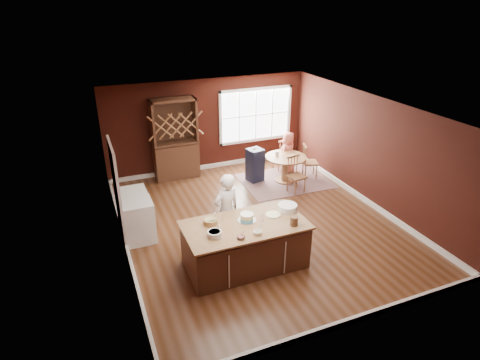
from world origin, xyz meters
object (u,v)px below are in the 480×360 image
(chair_north, at_px, (281,153))
(chair_south, at_px, (297,175))
(kitchen_island, at_px, (245,246))
(seated_woman, at_px, (288,153))
(dining_table, at_px, (285,164))
(high_chair, at_px, (255,164))
(washer, at_px, (139,221))
(baker, at_px, (226,211))
(hutch, at_px, (175,139))
(layer_cake, at_px, (247,217))
(toddler, at_px, (256,154))
(dryer, at_px, (134,208))
(chair_east, at_px, (310,161))

(chair_north, bearing_deg, chair_south, 73.38)
(kitchen_island, distance_m, chair_south, 3.46)
(chair_north, height_order, seated_woman, seated_woman)
(dining_table, relative_size, high_chair, 1.16)
(seated_woman, relative_size, washer, 1.37)
(baker, xyz_separation_m, chair_north, (2.93, 3.22, -0.33))
(hutch, bearing_deg, chair_south, -39.34)
(layer_cake, relative_size, seated_woman, 0.28)
(toddler, xyz_separation_m, washer, (-3.55, -1.83, -0.35))
(toddler, relative_size, dryer, 0.29)
(dining_table, distance_m, chair_east, 0.80)
(layer_cake, distance_m, hutch, 4.51)
(dining_table, distance_m, washer, 4.54)
(chair_north, bearing_deg, kitchen_island, 50.56)
(chair_south, xyz_separation_m, toddler, (-0.69, 1.09, 0.30))
(toddler, bearing_deg, chair_east, -13.26)
(toddler, height_order, hutch, hutch)
(dining_table, xyz_separation_m, seated_woman, (0.35, 0.51, 0.09))
(chair_north, relative_size, seated_woman, 0.79)
(baker, height_order, high_chair, baker)
(chair_north, distance_m, washer, 5.15)
(chair_east, distance_m, chair_north, 0.99)
(washer, height_order, dryer, washer)
(kitchen_island, height_order, layer_cake, layer_cake)
(high_chair, xyz_separation_m, dryer, (-3.53, -1.21, -0.05))
(layer_cake, xyz_separation_m, chair_south, (2.41, 2.30, -0.49))
(chair_south, distance_m, seated_woman, 1.32)
(baker, distance_m, toddler, 3.32)
(chair_south, bearing_deg, chair_east, 29.64)
(seated_woman, height_order, washer, seated_woman)
(kitchen_island, height_order, chair_east, chair_east)
(chair_east, bearing_deg, chair_north, 47.35)
(dining_table, xyz_separation_m, dryer, (-4.30, -0.84, -0.09))
(washer, relative_size, dryer, 1.03)
(chair_east, relative_size, seated_woman, 0.80)
(layer_cake, distance_m, dryer, 2.91)
(baker, xyz_separation_m, layer_cake, (0.17, -0.65, 0.17))
(dryer, bearing_deg, layer_cake, -50.16)
(kitchen_island, relative_size, dining_table, 2.04)
(chair_east, xyz_separation_m, chair_north, (-0.50, 0.86, -0.01))
(chair_south, relative_size, chair_north, 1.02)
(chair_east, height_order, washer, chair_east)
(kitchen_island, xyz_separation_m, layer_cake, (0.08, 0.11, 0.55))
(chair_south, xyz_separation_m, hutch, (-2.68, 2.20, 0.64))
(layer_cake, distance_m, chair_east, 4.47)
(chair_east, xyz_separation_m, seated_woman, (-0.45, 0.53, 0.13))
(chair_south, relative_size, washer, 1.10)
(chair_east, distance_m, seated_woman, 0.70)
(kitchen_island, distance_m, seated_woman, 4.66)
(dining_table, xyz_separation_m, washer, (-4.30, -1.48, -0.08))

